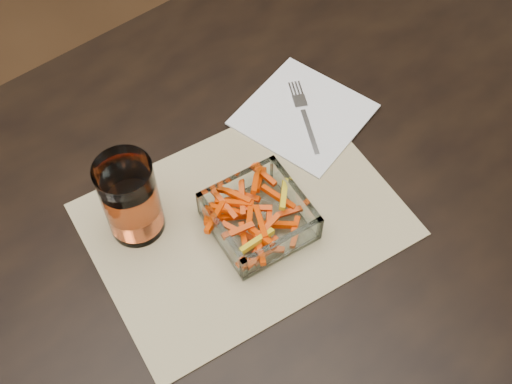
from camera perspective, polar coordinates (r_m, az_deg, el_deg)
dining_table at (r=1.06m, az=-2.69°, el=-4.15°), size 1.60×0.90×0.75m
placemat at (r=0.97m, az=-1.02°, el=-2.46°), size 0.49×0.39×0.00m
glass_bowl at (r=0.94m, az=0.25°, el=-2.31°), size 0.15×0.15×0.05m
tumbler at (r=0.92m, az=-11.05°, el=-0.74°), size 0.08×0.08×0.14m
napkin at (r=1.09m, az=4.25°, el=6.89°), size 0.23×0.23×0.00m
fork at (r=1.09m, az=4.29°, el=6.92°), size 0.09×0.15×0.00m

